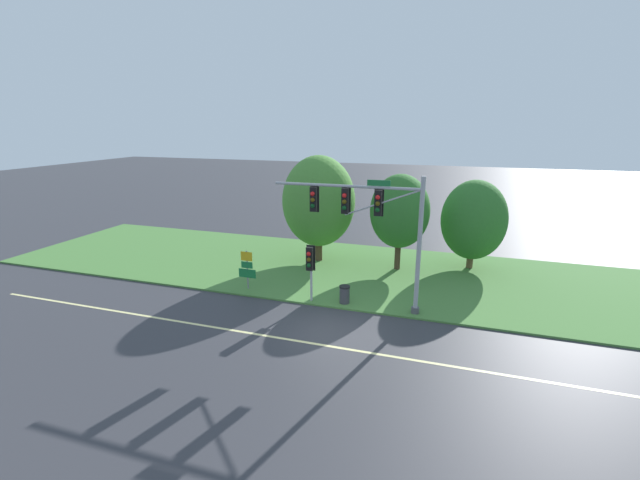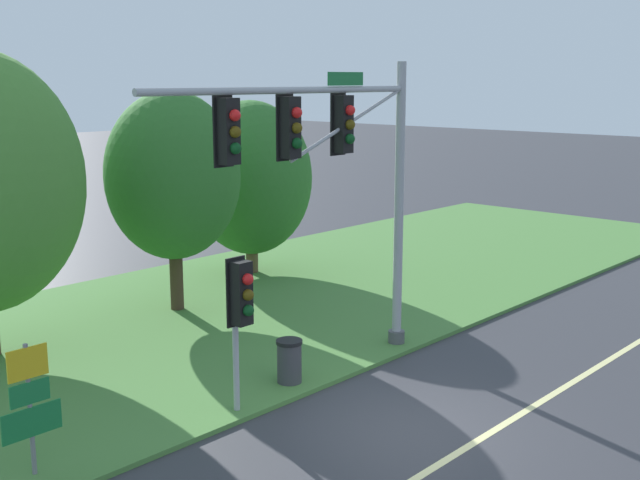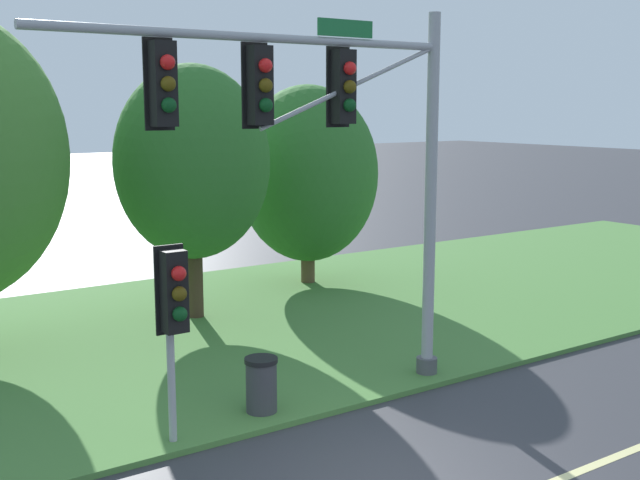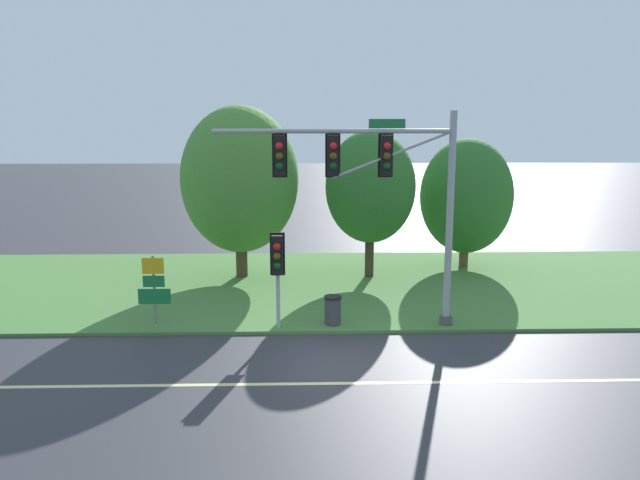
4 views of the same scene
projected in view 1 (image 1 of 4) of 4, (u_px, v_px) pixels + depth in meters
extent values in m
plane|color=#333338|center=(329.00, 332.00, 19.31)|extent=(160.00, 160.00, 0.00)
cube|color=beige|center=(320.00, 345.00, 18.21)|extent=(36.00, 0.16, 0.01)
cube|color=#477A38|center=(367.00, 272.00, 26.86)|extent=(48.00, 11.50, 0.10)
cylinder|color=#9EA0A5|center=(419.00, 248.00, 20.13)|extent=(0.22, 0.22, 6.71)
cylinder|color=#4C4C51|center=(415.00, 310.00, 20.99)|extent=(0.40, 0.40, 0.30)
cylinder|color=#9EA0A5|center=(346.00, 186.00, 20.49)|extent=(7.26, 0.14, 0.14)
cylinder|color=#9EA0A5|center=(383.00, 203.00, 20.13)|extent=(3.66, 0.08, 1.47)
cube|color=black|center=(378.00, 203.00, 20.20)|extent=(0.34, 0.28, 1.22)
cube|color=black|center=(379.00, 202.00, 20.34)|extent=(0.46, 0.04, 1.34)
sphere|color=red|center=(378.00, 197.00, 19.95)|extent=(0.22, 0.22, 0.22)
sphere|color=#51420C|center=(378.00, 204.00, 20.03)|extent=(0.22, 0.22, 0.22)
sphere|color=#0C4219|center=(377.00, 210.00, 20.11)|extent=(0.22, 0.22, 0.22)
cube|color=black|center=(345.00, 201.00, 20.68)|extent=(0.34, 0.28, 1.22)
cube|color=black|center=(346.00, 201.00, 20.83)|extent=(0.46, 0.04, 1.34)
sphere|color=red|center=(344.00, 196.00, 20.44)|extent=(0.22, 0.22, 0.22)
sphere|color=#51420C|center=(344.00, 202.00, 20.52)|extent=(0.22, 0.22, 0.22)
sphere|color=#0C4219|center=(344.00, 208.00, 20.60)|extent=(0.22, 0.22, 0.22)
cube|color=black|center=(314.00, 199.00, 21.16)|extent=(0.34, 0.28, 1.22)
cube|color=black|center=(315.00, 199.00, 21.31)|extent=(0.46, 0.04, 1.34)
sphere|color=red|center=(313.00, 194.00, 20.92)|extent=(0.22, 0.22, 0.22)
sphere|color=#51420C|center=(313.00, 200.00, 21.00)|extent=(0.22, 0.22, 0.22)
sphere|color=#0C4219|center=(313.00, 206.00, 21.08)|extent=(0.22, 0.22, 0.22)
cube|color=#196B33|center=(379.00, 183.00, 19.90)|extent=(1.10, 0.04, 0.28)
cylinder|color=#9EA0A5|center=(311.00, 274.00, 22.08)|extent=(0.12, 0.12, 2.94)
cube|color=black|center=(310.00, 259.00, 21.65)|extent=(0.34, 0.28, 1.22)
cube|color=black|center=(311.00, 258.00, 21.80)|extent=(0.46, 0.04, 1.34)
sphere|color=red|center=(309.00, 254.00, 21.41)|extent=(0.22, 0.22, 0.22)
sphere|color=#51420C|center=(309.00, 260.00, 21.49)|extent=(0.22, 0.22, 0.22)
sphere|color=#0C4219|center=(309.00, 265.00, 21.57)|extent=(0.22, 0.22, 0.22)
cylinder|color=slate|center=(247.00, 270.00, 23.82)|extent=(0.08, 0.08, 2.21)
cube|color=gold|center=(246.00, 256.00, 23.58)|extent=(0.68, 0.03, 0.52)
cube|color=#197238|center=(247.00, 265.00, 23.71)|extent=(0.68, 0.03, 0.37)
cube|color=#197238|center=(247.00, 273.00, 23.84)|extent=(1.03, 0.03, 0.50)
cylinder|color=#4C3823|center=(319.00, 241.00, 28.70)|extent=(0.48, 0.48, 2.73)
ellipsoid|color=#478433|center=(319.00, 201.00, 27.99)|extent=(4.78, 4.78, 5.97)
cylinder|color=#423021|center=(398.00, 248.00, 26.97)|extent=(0.37, 0.37, 2.74)
ellipsoid|color=#2D6B28|center=(400.00, 211.00, 26.33)|extent=(3.67, 3.67, 4.59)
cylinder|color=brown|center=(471.00, 252.00, 27.29)|extent=(0.40, 0.40, 2.05)
ellipsoid|color=#2D6B28|center=(474.00, 220.00, 26.72)|extent=(4.01, 4.01, 5.02)
cylinder|color=#38383D|center=(345.00, 295.00, 22.09)|extent=(0.52, 0.52, 0.85)
cylinder|color=black|center=(345.00, 287.00, 21.96)|extent=(0.56, 0.56, 0.08)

